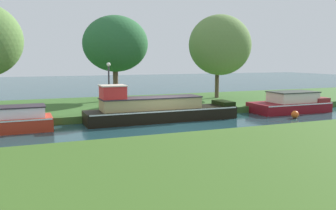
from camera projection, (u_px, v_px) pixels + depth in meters
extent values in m
plane|color=#1D4046|center=(166.00, 124.00, 19.59)|extent=(120.00, 120.00, 0.00)
cube|color=#375F27|center=(130.00, 106.00, 25.99)|extent=(72.00, 10.00, 0.40)
cube|color=#395E20|center=(272.00, 166.00, 11.29)|extent=(72.00, 10.00, 0.40)
cube|color=#B12D19|center=(10.00, 124.00, 17.71)|extent=(4.02, 1.98, 0.69)
cube|color=silver|center=(9.00, 118.00, 17.67)|extent=(3.94, 2.01, 0.07)
cube|color=white|center=(16.00, 112.00, 17.75)|extent=(2.68, 1.51, 0.50)
cube|color=#2F272F|center=(15.00, 107.00, 17.71)|extent=(2.78, 1.59, 0.06)
cube|color=maroon|center=(289.00, 107.00, 24.17)|extent=(5.31, 2.38, 0.66)
cube|color=white|center=(289.00, 103.00, 24.13)|extent=(5.20, 2.41, 0.07)
cube|color=beige|center=(293.00, 97.00, 24.19)|extent=(3.03, 1.81, 0.66)
cube|color=#2A322B|center=(293.00, 92.00, 24.15)|extent=(3.13, 1.90, 0.06)
cube|color=maroon|center=(314.00, 99.00, 24.90)|extent=(1.07, 2.00, 0.28)
cube|color=black|center=(162.00, 115.00, 20.74)|extent=(8.91, 1.90, 0.72)
cube|color=silver|center=(162.00, 109.00, 20.70)|extent=(8.73, 1.93, 0.07)
cube|color=tan|center=(151.00, 104.00, 20.40)|extent=(5.72, 1.45, 0.63)
cube|color=#322A31|center=(151.00, 98.00, 20.36)|extent=(5.82, 1.52, 0.06)
cube|color=red|center=(113.00, 93.00, 19.49)|extent=(1.28, 1.22, 0.74)
cube|color=beige|center=(113.00, 86.00, 19.43)|extent=(1.38, 1.29, 0.06)
cube|color=black|center=(223.00, 103.00, 22.19)|extent=(0.79, 1.60, 0.26)
cylinder|color=brown|center=(116.00, 80.00, 27.34)|extent=(0.39, 0.39, 3.14)
ellipsoid|color=#2A6335|center=(116.00, 44.00, 26.79)|extent=(4.91, 4.22, 4.19)
cylinder|color=brown|center=(217.00, 80.00, 29.24)|extent=(0.32, 0.32, 2.94)
ellipsoid|color=#648745|center=(220.00, 45.00, 28.46)|extent=(5.30, 3.72, 4.78)
cylinder|color=#333338|center=(109.00, 89.00, 21.78)|extent=(0.10, 0.10, 2.71)
sphere|color=white|center=(109.00, 64.00, 21.59)|extent=(0.24, 0.24, 0.24)
cylinder|color=#47382E|center=(4.00, 113.00, 18.65)|extent=(0.14, 0.14, 0.70)
cylinder|color=#4F3527|center=(173.00, 105.00, 22.24)|extent=(0.12, 0.12, 0.68)
sphere|color=#E55919|center=(295.00, 114.00, 21.61)|extent=(0.46, 0.46, 0.46)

